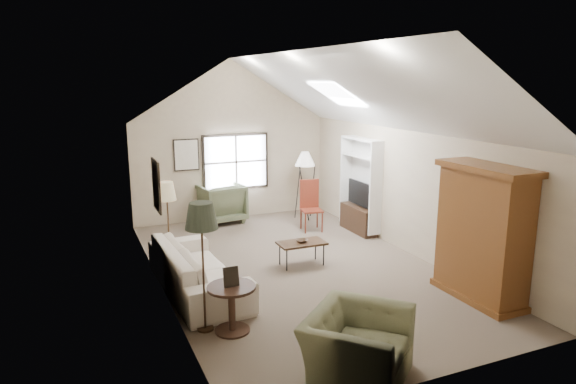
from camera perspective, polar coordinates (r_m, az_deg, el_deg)
name	(u,v)px	position (r m, az deg, el deg)	size (l,w,h in m)	color
room_shell	(297,96)	(9.19, 1.01, 10.57)	(5.01, 8.01, 4.00)	brown
window	(236,162)	(13.09, -5.82, 3.35)	(1.72, 0.08, 1.42)	black
skylight	(337,94)	(10.58, 5.49, 10.84)	(0.80, 1.20, 0.52)	white
wall_art	(172,169)	(10.63, -12.71, 2.50)	(1.97, 3.71, 0.88)	black
armoire	(483,233)	(8.78, 20.83, -4.32)	(0.60, 1.50, 2.20)	brown
tv_alcove	(360,183)	(11.94, 8.04, 0.94)	(0.32, 1.30, 2.10)	white
media_console	(358,219)	(12.13, 7.84, -3.00)	(0.34, 1.18, 0.60)	#382316
tv_panel	(359,193)	(11.98, 7.93, -0.14)	(0.05, 0.90, 0.55)	black
sofa	(198,268)	(8.84, -10.01, -8.35)	(2.74, 1.07, 0.80)	beige
armchair_near	(357,347)	(6.39, 7.69, -16.72)	(1.26, 1.10, 0.82)	#666B4B
armchair_far	(221,203)	(12.89, -7.50, -1.21)	(1.04, 1.07, 0.97)	#636C4B
coffee_table	(302,254)	(9.92, 1.52, -6.85)	(0.90, 0.50, 0.46)	#3A2918
bowl	(302,241)	(9.84, 1.53, -5.44)	(0.22, 0.22, 0.05)	#3E2819
side_table	(232,309)	(7.46, -6.26, -12.78)	(0.69, 0.69, 0.69)	#3C2418
side_chair	(312,206)	(12.03, 2.64, -1.56)	(0.46, 0.46, 1.19)	maroon
tripod_lamp	(305,185)	(13.00, 1.88, 0.79)	(0.51, 0.51, 1.76)	white
dark_lamp	(203,267)	(7.32, -9.41, -8.18)	(0.46, 0.46, 1.91)	black
tan_lamp	(168,225)	(9.77, -13.15, -3.63)	(0.34, 0.34, 1.72)	tan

